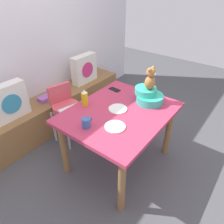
% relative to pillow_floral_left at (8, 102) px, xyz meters
% --- Properties ---
extents(ground_plane, '(8.00, 8.00, 0.00)m').
position_rel_pillow_floral_left_xyz_m(ground_plane, '(0.56, -1.21, -0.68)').
color(ground_plane, '#4C4C51').
extents(back_wall, '(4.40, 0.10, 2.60)m').
position_rel_pillow_floral_left_xyz_m(back_wall, '(0.56, 0.29, 0.62)').
color(back_wall, silver).
rests_on(back_wall, ground_plane).
extents(window_bench, '(2.60, 0.44, 0.46)m').
position_rel_pillow_floral_left_xyz_m(window_bench, '(0.56, 0.02, -0.45)').
color(window_bench, olive).
rests_on(window_bench, ground_plane).
extents(pillow_floral_left, '(0.44, 0.15, 0.44)m').
position_rel_pillow_floral_left_xyz_m(pillow_floral_left, '(0.00, 0.00, 0.00)').
color(pillow_floral_left, white).
rests_on(pillow_floral_left, window_bench).
extents(pillow_floral_right, '(0.44, 0.15, 0.44)m').
position_rel_pillow_floral_left_xyz_m(pillow_floral_right, '(1.28, 0.00, 0.00)').
color(pillow_floral_right, white).
rests_on(pillow_floral_right, window_bench).
extents(book_stack, '(0.20, 0.14, 0.06)m').
position_rel_pillow_floral_left_xyz_m(book_stack, '(0.51, 0.02, -0.19)').
color(book_stack, '#A25DB9').
rests_on(book_stack, window_bench).
extents(dining_table, '(1.16, 0.95, 0.74)m').
position_rel_pillow_floral_left_xyz_m(dining_table, '(0.56, -1.21, -0.05)').
color(dining_table, '#B73351').
rests_on(dining_table, ground_plane).
extents(highchair, '(0.40, 0.50, 0.79)m').
position_rel_pillow_floral_left_xyz_m(highchair, '(0.49, -0.42, -0.16)').
color(highchair, '#D84C59').
rests_on(highchair, ground_plane).
extents(infant_seat_teal, '(0.30, 0.33, 0.16)m').
position_rel_pillow_floral_left_xyz_m(infant_seat_teal, '(0.92, -1.34, 0.13)').
color(infant_seat_teal, '#30BB9F').
rests_on(infant_seat_teal, dining_table).
extents(teddy_bear, '(0.13, 0.12, 0.25)m').
position_rel_pillow_floral_left_xyz_m(teddy_bear, '(0.92, -1.34, 0.34)').
color(teddy_bear, olive).
rests_on(teddy_bear, infant_seat_teal).
extents(ketchup_bottle, '(0.07, 0.07, 0.18)m').
position_rel_pillow_floral_left_xyz_m(ketchup_bottle, '(0.44, -0.83, 0.15)').
color(ketchup_bottle, gold).
rests_on(ketchup_bottle, dining_table).
extents(coffee_mug, '(0.12, 0.08, 0.09)m').
position_rel_pillow_floral_left_xyz_m(coffee_mug, '(0.16, -1.11, 0.11)').
color(coffee_mug, '#335999').
rests_on(coffee_mug, dining_table).
extents(dinner_plate_near, '(0.20, 0.20, 0.01)m').
position_rel_pillow_floral_left_xyz_m(dinner_plate_near, '(0.32, -1.33, 0.07)').
color(dinner_plate_near, white).
rests_on(dinner_plate_near, dining_table).
extents(dinner_plate_far, '(0.20, 0.20, 0.01)m').
position_rel_pillow_floral_left_xyz_m(dinner_plate_far, '(0.58, -1.17, 0.07)').
color(dinner_plate_far, white).
rests_on(dinner_plate_far, dining_table).
extents(cell_phone, '(0.08, 0.15, 0.01)m').
position_rel_pillow_floral_left_xyz_m(cell_phone, '(0.92, -0.88, 0.06)').
color(cell_phone, black).
rests_on(cell_phone, dining_table).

